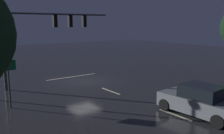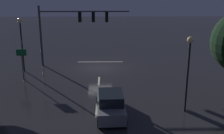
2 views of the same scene
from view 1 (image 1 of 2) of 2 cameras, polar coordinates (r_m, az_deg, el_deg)
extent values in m
plane|color=#232326|center=(21.70, -6.58, -3.25)|extent=(80.00, 80.00, 0.00)
cylinder|color=#383A3D|center=(19.85, -23.73, 3.98)|extent=(0.22, 0.22, 6.32)
cylinder|color=#383A3D|center=(21.27, -11.92, 11.80)|extent=(9.15, 0.14, 0.14)
cube|color=black|center=(21.07, -13.01, 10.22)|extent=(0.32, 0.36, 1.00)
sphere|color=red|center=(21.25, -13.25, 11.07)|extent=(0.20, 0.20, 0.20)
sphere|color=black|center=(21.24, -13.22, 10.21)|extent=(0.20, 0.20, 0.20)
sphere|color=black|center=(21.24, -13.18, 9.35)|extent=(0.20, 0.20, 0.20)
cube|color=black|center=(21.66, -9.63, 10.33)|extent=(0.32, 0.36, 1.00)
sphere|color=red|center=(21.83, -9.89, 11.15)|extent=(0.20, 0.20, 0.20)
sphere|color=black|center=(21.83, -9.86, 10.32)|extent=(0.20, 0.20, 0.20)
sphere|color=black|center=(21.83, -9.84, 9.48)|extent=(0.20, 0.20, 0.20)
cube|color=black|center=(22.32, -6.44, 10.39)|extent=(0.32, 0.36, 1.00)
sphere|color=red|center=(22.49, -6.71, 11.20)|extent=(0.20, 0.20, 0.20)
sphere|color=black|center=(22.48, -6.69, 10.38)|extent=(0.20, 0.20, 0.20)
sphere|color=black|center=(22.48, -6.67, 9.57)|extent=(0.20, 0.20, 0.20)
cube|color=beige|center=(18.45, -0.31, -5.56)|extent=(0.16, 2.20, 0.01)
cube|color=beige|center=(14.30, 14.32, -10.60)|extent=(0.16, 2.20, 0.01)
cube|color=beige|center=(23.55, -9.22, -2.25)|extent=(5.00, 0.16, 0.01)
cube|color=slate|center=(14.46, 19.14, -8.03)|extent=(2.00, 4.38, 0.80)
cube|color=black|center=(14.15, 20.00, -5.34)|extent=(1.70, 2.17, 0.68)
cylinder|color=black|center=(14.75, 11.99, -8.47)|extent=(0.25, 0.69, 0.68)
cylinder|color=black|center=(16.04, 15.79, -7.11)|extent=(0.25, 0.69, 0.68)
cylinder|color=black|center=(13.13, 23.13, -11.45)|extent=(0.25, 0.69, 0.68)
sphere|color=#F9EFC6|center=(15.10, 10.95, -6.67)|extent=(0.20, 0.20, 0.20)
sphere|color=#F9EFC6|center=(16.09, 13.94, -5.75)|extent=(0.20, 0.20, 0.20)
cylinder|color=#383A3D|center=(15.70, -22.58, -3.65)|extent=(0.09, 0.09, 2.92)
cube|color=#0F6033|center=(15.49, -22.85, 0.34)|extent=(0.90, 0.11, 0.60)
camera|label=2|loc=(15.88, 98.57, 13.83)|focal=46.39mm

